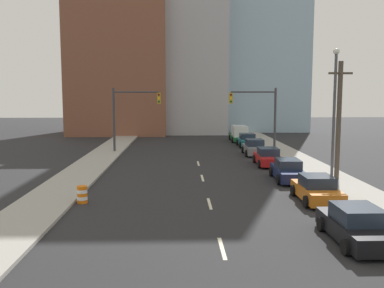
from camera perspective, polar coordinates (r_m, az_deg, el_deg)
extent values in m
cube|color=#9E9B93|center=(52.85, -9.69, 0.24)|extent=(3.17, 88.16, 0.17)
cube|color=#9E9B93|center=(53.41, 9.70, 0.31)|extent=(3.17, 88.16, 0.17)
cube|color=beige|center=(17.10, 4.03, -13.68)|extent=(0.16, 2.40, 0.01)
cube|color=beige|center=(23.54, 2.35, -7.94)|extent=(0.16, 2.40, 0.01)
cube|color=beige|center=(30.49, 1.39, -4.55)|extent=(0.16, 2.40, 0.01)
cube|color=beige|center=(36.76, 0.84, -2.61)|extent=(0.16, 2.40, 0.01)
cube|color=brown|center=(67.69, -9.43, 9.95)|extent=(14.00, 16.00, 19.78)
cube|color=#A8A8AD|center=(71.23, -0.87, 11.36)|extent=(12.00, 20.00, 23.46)
cube|color=#99B7CC|center=(77.71, 8.90, 17.76)|extent=(13.00, 20.00, 41.90)
cylinder|color=#38383D|center=(43.98, -10.37, 3.10)|extent=(0.24, 0.24, 6.54)
cylinder|color=#38383D|center=(43.61, -7.46, 6.90)|extent=(4.56, 0.16, 0.16)
cube|color=#B79319|center=(43.45, -4.43, 6.11)|extent=(0.34, 0.32, 1.10)
cylinder|color=#4C0C0C|center=(43.28, -4.45, 6.56)|extent=(0.22, 0.04, 0.22)
cylinder|color=yellow|center=(43.28, -4.45, 6.11)|extent=(0.22, 0.04, 0.22)
cylinder|color=#0C3F14|center=(43.28, -4.44, 5.66)|extent=(0.22, 0.04, 0.22)
cylinder|color=#38383D|center=(44.59, 11.01, 3.14)|extent=(0.24, 0.24, 6.54)
cylinder|color=#38383D|center=(44.06, 8.17, 6.89)|extent=(4.56, 0.16, 0.16)
cube|color=#B79319|center=(43.72, 5.20, 6.10)|extent=(0.34, 0.32, 1.10)
cylinder|color=#4C0C0C|center=(43.55, 5.23, 6.55)|extent=(0.22, 0.04, 0.22)
cylinder|color=yellow|center=(43.56, 5.22, 6.10)|extent=(0.22, 0.04, 0.22)
cylinder|color=#0C3F14|center=(43.56, 5.22, 5.65)|extent=(0.22, 0.04, 0.22)
cylinder|color=#473D33|center=(30.63, 18.97, 2.80)|extent=(0.32, 0.32, 8.12)
cube|color=#473D33|center=(30.60, 19.20, 8.90)|extent=(1.60, 0.14, 0.14)
cylinder|color=orange|center=(24.38, -14.40, -7.42)|extent=(0.56, 0.56, 0.19)
cylinder|color=white|center=(24.33, -14.42, -6.98)|extent=(0.56, 0.56, 0.19)
cylinder|color=orange|center=(24.29, -14.43, -6.55)|extent=(0.56, 0.56, 0.19)
cylinder|color=white|center=(24.25, -14.44, -6.11)|extent=(0.56, 0.56, 0.19)
cylinder|color=orange|center=(24.21, -14.45, -5.67)|extent=(0.56, 0.56, 0.19)
cylinder|color=#4C4C51|center=(31.66, 18.40, 3.41)|extent=(0.20, 0.20, 8.64)
sphere|color=white|center=(31.75, 18.70, 11.62)|extent=(0.44, 0.44, 0.44)
cube|color=black|center=(18.77, 21.09, -10.61)|extent=(1.89, 4.56, 0.69)
cube|color=#1E2838|center=(18.59, 21.18, -8.68)|extent=(1.66, 2.05, 0.62)
cylinder|color=black|center=(19.76, 16.82, -10.20)|extent=(0.22, 0.62, 0.62)
cylinder|color=black|center=(20.45, 22.08, -9.83)|extent=(0.22, 0.62, 0.62)
cylinder|color=black|center=(17.24, 19.85, -12.83)|extent=(0.22, 0.62, 0.62)
cube|color=orange|center=(24.86, 16.29, -6.21)|extent=(1.88, 4.29, 0.67)
cube|color=#1E2838|center=(24.73, 16.34, -4.75)|extent=(1.64, 1.94, 0.62)
cylinder|color=black|center=(25.88, 13.35, -6.04)|extent=(0.23, 0.66, 0.65)
cylinder|color=black|center=(26.42, 17.40, -5.90)|extent=(0.23, 0.66, 0.65)
cylinder|color=black|center=(23.40, 15.00, -7.45)|extent=(0.23, 0.66, 0.65)
cylinder|color=black|center=(24.00, 19.42, -7.25)|extent=(0.23, 0.66, 0.65)
cube|color=#141E47|center=(30.32, 12.66, -3.78)|extent=(1.97, 4.83, 0.67)
cube|color=#1E2838|center=(30.21, 12.70, -2.57)|extent=(1.63, 2.21, 0.62)
cylinder|color=black|center=(31.61, 10.52, -3.64)|extent=(0.25, 0.69, 0.68)
cylinder|color=black|center=(31.95, 13.72, -3.61)|extent=(0.25, 0.69, 0.68)
cylinder|color=black|center=(28.76, 11.48, -4.69)|extent=(0.25, 0.69, 0.68)
cylinder|color=black|center=(29.14, 14.97, -4.64)|extent=(0.25, 0.69, 0.68)
cube|color=red|center=(36.33, 10.09, -2.00)|extent=(1.92, 4.43, 0.67)
cube|color=#1E2838|center=(36.24, 10.11, -0.99)|extent=(1.64, 2.01, 0.62)
cylinder|color=black|center=(37.53, 8.30, -1.97)|extent=(0.24, 0.67, 0.67)
cylinder|color=black|center=(37.86, 11.11, -1.95)|extent=(0.24, 0.67, 0.67)
cylinder|color=black|center=(34.87, 8.98, -2.65)|extent=(0.24, 0.67, 0.67)
cylinder|color=black|center=(35.23, 11.99, -2.62)|extent=(0.24, 0.67, 0.67)
cube|color=slate|center=(42.30, 8.32, -0.71)|extent=(1.93, 4.48, 0.71)
cube|color=#1E2838|center=(42.22, 8.33, 0.20)|extent=(1.66, 2.03, 0.65)
cylinder|color=black|center=(43.54, 6.79, -0.75)|extent=(0.23, 0.68, 0.67)
cylinder|color=black|center=(43.83, 9.26, -0.74)|extent=(0.23, 0.68, 0.67)
cylinder|color=black|center=(40.84, 7.29, -1.25)|extent=(0.23, 0.68, 0.67)
cylinder|color=black|center=(41.14, 9.92, -1.24)|extent=(0.23, 0.68, 0.67)
cube|color=#196B75|center=(48.68, 7.37, 0.26)|extent=(1.89, 4.33, 0.69)
cube|color=#1E2838|center=(48.61, 7.38, 1.03)|extent=(1.63, 1.97, 0.63)
cylinder|color=black|center=(49.89, 6.09, 0.22)|extent=(0.23, 0.69, 0.69)
cylinder|color=black|center=(50.15, 8.22, 0.22)|extent=(0.23, 0.69, 0.69)
cylinder|color=black|center=(47.27, 6.46, -0.15)|extent=(0.23, 0.69, 0.69)
cylinder|color=black|center=(47.53, 8.71, -0.15)|extent=(0.23, 0.69, 0.69)
cube|color=#1E6033|center=(54.29, 6.31, 0.84)|extent=(2.08, 5.69, 0.51)
cube|color=silver|center=(53.92, 6.36, 1.75)|extent=(1.81, 3.54, 1.28)
cylinder|color=black|center=(55.92, 5.05, 0.92)|extent=(0.23, 0.67, 0.67)
cylinder|color=black|center=(56.16, 7.13, 0.92)|extent=(0.23, 0.67, 0.67)
cylinder|color=black|center=(52.45, 5.43, 0.53)|extent=(0.23, 0.67, 0.67)
cylinder|color=black|center=(52.71, 7.64, 0.53)|extent=(0.23, 0.67, 0.67)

